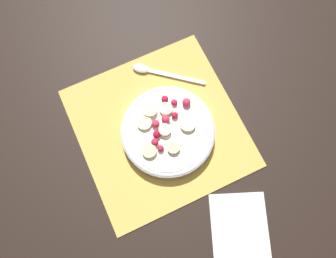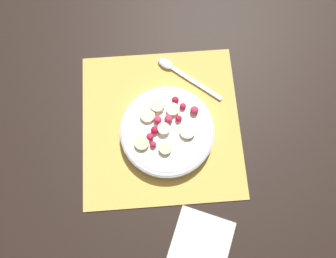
{
  "view_description": "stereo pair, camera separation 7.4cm",
  "coord_description": "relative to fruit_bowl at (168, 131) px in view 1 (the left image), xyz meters",
  "views": [
    {
      "loc": [
        0.21,
        -0.07,
        0.75
      ],
      "look_at": [
        0.02,
        0.01,
        0.04
      ],
      "focal_mm": 35.0,
      "sensor_mm": 36.0,
      "label": 1
    },
    {
      "loc": [
        0.23,
        -0.0,
        0.75
      ],
      "look_at": [
        0.02,
        0.01,
        0.04
      ],
      "focal_mm": 35.0,
      "sensor_mm": 36.0,
      "label": 2
    }
  ],
  "objects": [
    {
      "name": "ground_plane",
      "position": [
        -0.02,
        -0.01,
        -0.02
      ],
      "size": [
        3.0,
        3.0,
        0.0
      ],
      "primitive_type": "plane",
      "color": "black"
    },
    {
      "name": "placemat",
      "position": [
        -0.02,
        -0.01,
        -0.02
      ],
      "size": [
        0.38,
        0.37,
        0.01
      ],
      "color": "#E0B251",
      "rests_on": "ground_plane"
    },
    {
      "name": "fruit_bowl",
      "position": [
        0.0,
        0.0,
        0.0
      ],
      "size": [
        0.22,
        0.22,
        0.05
      ],
      "color": "silver",
      "rests_on": "placemat"
    },
    {
      "name": "napkin",
      "position": [
        0.26,
        0.05,
        -0.02
      ],
      "size": [
        0.18,
        0.17,
        0.01
      ],
      "color": "white",
      "rests_on": "ground_plane"
    },
    {
      "name": "spoon",
      "position": [
        -0.16,
        0.04,
        -0.01
      ],
      "size": [
        0.13,
        0.16,
        0.01
      ],
      "rotation": [
        0.0,
        0.0,
        4.03
      ],
      "color": "silver",
      "rests_on": "placemat"
    }
  ]
}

